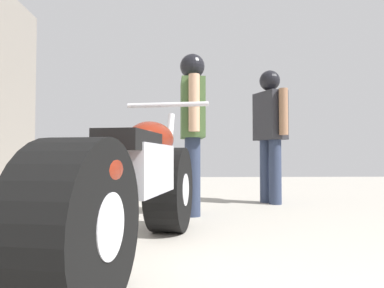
% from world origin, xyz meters
% --- Properties ---
extents(ground_plane, '(15.49, 15.49, 0.00)m').
position_xyz_m(ground_plane, '(0.00, 3.17, 0.00)').
color(ground_plane, '#A8A399').
extents(motorcycle_maroon_cruiser, '(0.82, 2.25, 1.05)m').
position_xyz_m(motorcycle_maroon_cruiser, '(-0.78, 2.20, 0.43)').
color(motorcycle_maroon_cruiser, black).
rests_on(motorcycle_maroon_cruiser, ground_plane).
extents(mechanic_in_blue, '(0.40, 0.68, 1.77)m').
position_xyz_m(mechanic_in_blue, '(0.67, 4.73, 1.06)').
color(mechanic_in_blue, '#2D3851').
rests_on(mechanic_in_blue, ground_plane).
extents(mechanic_with_helmet, '(0.26, 0.67, 1.71)m').
position_xyz_m(mechanic_with_helmet, '(-0.39, 3.84, 1.03)').
color(mechanic_with_helmet, '#2D3851').
rests_on(mechanic_with_helmet, ground_plane).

